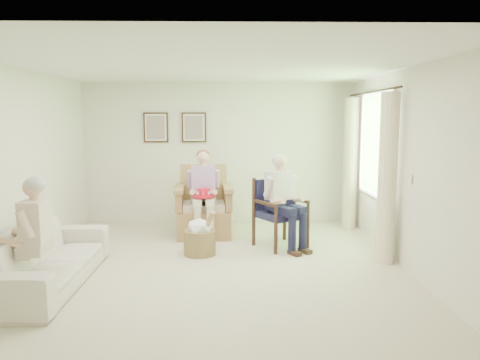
{
  "coord_description": "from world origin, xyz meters",
  "views": [
    {
      "loc": [
        0.22,
        -5.96,
        1.97
      ],
      "look_at": [
        0.36,
        0.86,
        1.05
      ],
      "focal_mm": 35.0,
      "sensor_mm": 36.0,
      "label": 1
    }
  ],
  "objects_px": {
    "sofa": "(46,258)",
    "person_wicker": "(203,187)",
    "red_hat": "(204,194)",
    "hatbox": "(200,237)",
    "wicker_armchair": "(204,213)",
    "person_sofa": "(31,230)",
    "wood_armchair": "(280,210)",
    "person_dark": "(281,194)"
  },
  "relations": [
    {
      "from": "wicker_armchair",
      "to": "person_dark",
      "type": "relative_size",
      "value": 0.84
    },
    {
      "from": "person_wicker",
      "to": "red_hat",
      "type": "height_order",
      "value": "person_wicker"
    },
    {
      "from": "sofa",
      "to": "red_hat",
      "type": "distance_m",
      "value": 2.67
    },
    {
      "from": "sofa",
      "to": "red_hat",
      "type": "bearing_deg",
      "value": -41.29
    },
    {
      "from": "wicker_armchair",
      "to": "person_sofa",
      "type": "bearing_deg",
      "value": -126.13
    },
    {
      "from": "sofa",
      "to": "person_dark",
      "type": "height_order",
      "value": "person_dark"
    },
    {
      "from": "person_sofa",
      "to": "red_hat",
      "type": "xyz_separation_m",
      "value": [
        1.74,
        2.36,
        0.0
      ]
    },
    {
      "from": "wicker_armchair",
      "to": "wood_armchair",
      "type": "xyz_separation_m",
      "value": [
        1.21,
        -0.65,
        0.19
      ]
    },
    {
      "from": "person_wicker",
      "to": "person_dark",
      "type": "bearing_deg",
      "value": -32.55
    },
    {
      "from": "sofa",
      "to": "red_hat",
      "type": "relative_size",
      "value": 6.56
    },
    {
      "from": "sofa",
      "to": "person_wicker",
      "type": "bearing_deg",
      "value": -38.31
    },
    {
      "from": "person_sofa",
      "to": "wicker_armchair",
      "type": "bearing_deg",
      "value": 145.86
    },
    {
      "from": "person_wicker",
      "to": "hatbox",
      "type": "height_order",
      "value": "person_wicker"
    },
    {
      "from": "person_wicker",
      "to": "person_dark",
      "type": "distance_m",
      "value": 1.38
    },
    {
      "from": "wood_armchair",
      "to": "hatbox",
      "type": "height_order",
      "value": "wood_armchair"
    },
    {
      "from": "wicker_armchair",
      "to": "person_sofa",
      "type": "xyz_separation_m",
      "value": [
        -1.72,
        -2.71,
        0.38
      ]
    },
    {
      "from": "person_sofa",
      "to": "wood_armchair",
      "type": "bearing_deg",
      "value": 123.44
    },
    {
      "from": "sofa",
      "to": "person_dark",
      "type": "distance_m",
      "value": 3.34
    },
    {
      "from": "person_dark",
      "to": "hatbox",
      "type": "relative_size",
      "value": 2.05
    },
    {
      "from": "hatbox",
      "to": "person_sofa",
      "type": "bearing_deg",
      "value": -137.72
    },
    {
      "from": "red_hat",
      "to": "person_sofa",
      "type": "bearing_deg",
      "value": -126.42
    },
    {
      "from": "wood_armchair",
      "to": "person_wicker",
      "type": "distance_m",
      "value": 1.34
    },
    {
      "from": "wood_armchair",
      "to": "hatbox",
      "type": "bearing_deg",
      "value": 170.72
    },
    {
      "from": "wood_armchair",
      "to": "person_wicker",
      "type": "relative_size",
      "value": 0.72
    },
    {
      "from": "red_hat",
      "to": "sofa",
      "type": "bearing_deg",
      "value": -131.29
    },
    {
      "from": "wicker_armchair",
      "to": "red_hat",
      "type": "height_order",
      "value": "wicker_armchair"
    },
    {
      "from": "person_wicker",
      "to": "person_sofa",
      "type": "xyz_separation_m",
      "value": [
        -1.72,
        -2.56,
        -0.08
      ]
    },
    {
      "from": "sofa",
      "to": "person_dark",
      "type": "bearing_deg",
      "value": -62.64
    },
    {
      "from": "person_wicker",
      "to": "hatbox",
      "type": "distance_m",
      "value": 1.14
    },
    {
      "from": "person_wicker",
      "to": "person_sofa",
      "type": "relative_size",
      "value": 1.08
    },
    {
      "from": "person_sofa",
      "to": "red_hat",
      "type": "distance_m",
      "value": 2.93
    },
    {
      "from": "person_dark",
      "to": "sofa",
      "type": "bearing_deg",
      "value": 175.83
    },
    {
      "from": "sofa",
      "to": "wicker_armchair",
      "type": "bearing_deg",
      "value": -36.44
    },
    {
      "from": "sofa",
      "to": "person_sofa",
      "type": "distance_m",
      "value": 0.57
    },
    {
      "from": "sofa",
      "to": "person_wicker",
      "type": "height_order",
      "value": "person_wicker"
    },
    {
      "from": "wood_armchair",
      "to": "person_sofa",
      "type": "xyz_separation_m",
      "value": [
        -2.93,
        -2.06,
        0.2
      ]
    },
    {
      "from": "wicker_armchair",
      "to": "red_hat",
      "type": "distance_m",
      "value": 0.52
    },
    {
      "from": "person_dark",
      "to": "person_sofa",
      "type": "bearing_deg",
      "value": -178.66
    },
    {
      "from": "sofa",
      "to": "person_sofa",
      "type": "bearing_deg",
      "value": 180.0
    },
    {
      "from": "wicker_armchair",
      "to": "person_dark",
      "type": "bearing_deg",
      "value": -37.8
    },
    {
      "from": "hatbox",
      "to": "person_dark",
      "type": "bearing_deg",
      "value": 15.09
    },
    {
      "from": "sofa",
      "to": "person_sofa",
      "type": "relative_size",
      "value": 1.74
    }
  ]
}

